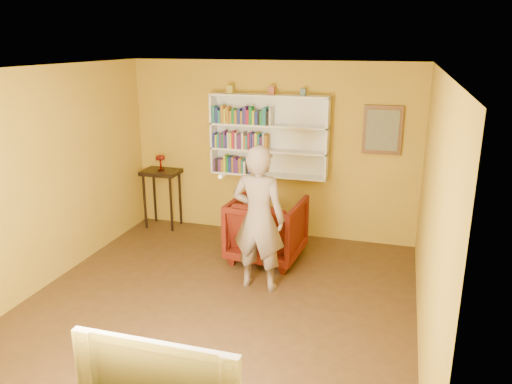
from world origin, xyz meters
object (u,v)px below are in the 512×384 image
console_table (161,180)px  person (259,219)px  bookshelf (270,136)px  television (164,375)px  ruby_lustre (160,159)px  armchair (267,229)px

console_table → person: size_ratio=0.53×
bookshelf → console_table: bearing=-174.9°
person → television: 2.89m
person → television: person is taller
bookshelf → television: size_ratio=1.54×
bookshelf → console_table: size_ratio=1.87×
ruby_lustre → armchair: bearing=-20.9°
console_table → ruby_lustre: bearing=-80.5°
ruby_lustre → armchair: ruby_lustre is taller
ruby_lustre → person: (2.12, -1.62, -0.23)m
armchair → television: bearing=99.1°
armchair → person: 0.98m
bookshelf → person: bearing=-79.3°
bookshelf → armchair: 1.49m
armchair → console_table: bearing=-16.3°
console_table → armchair: bearing=-20.9°
ruby_lustre → console_table: bearing=99.5°
ruby_lustre → armchair: 2.24m
person → ruby_lustre: bearing=-33.5°
console_table → bookshelf: bearing=5.1°
ruby_lustre → bookshelf: bearing=5.1°
television → ruby_lustre: bearing=116.6°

